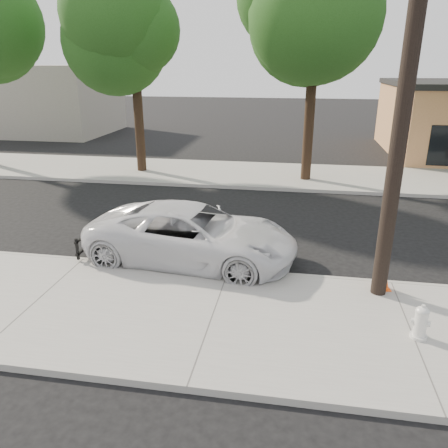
% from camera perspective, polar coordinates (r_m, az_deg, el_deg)
% --- Properties ---
extents(ground, '(120.00, 120.00, 0.00)m').
position_cam_1_polar(ground, '(13.25, 2.05, -2.57)').
color(ground, black).
rests_on(ground, ground).
extents(near_sidewalk, '(90.00, 4.40, 0.15)m').
position_cam_1_polar(near_sidewalk, '(9.44, -1.52, -12.18)').
color(near_sidewalk, gray).
rests_on(near_sidewalk, ground).
extents(far_sidewalk, '(90.00, 5.00, 0.15)m').
position_cam_1_polar(far_sidewalk, '(21.28, 5.13, 6.41)').
color(far_sidewalk, gray).
rests_on(far_sidewalk, ground).
extents(curb_near, '(90.00, 0.12, 0.16)m').
position_cam_1_polar(curb_near, '(11.33, 0.62, -6.29)').
color(curb_near, '#9E9B93').
rests_on(curb_near, ground).
extents(building_far, '(14.00, 8.00, 5.00)m').
position_cam_1_polar(building_far, '(38.77, -25.09, 14.53)').
color(building_far, gray).
rests_on(building_far, ground).
extents(utility_pole, '(1.40, 0.34, 9.00)m').
position_cam_1_polar(utility_pole, '(9.64, 22.70, 16.17)').
color(utility_pole, black).
rests_on(utility_pole, near_sidewalk).
extents(tree_b, '(4.34, 4.20, 8.45)m').
position_cam_1_polar(tree_b, '(21.50, -11.37, 22.59)').
color(tree_b, black).
rests_on(tree_b, far_sidewalk).
extents(tree_c, '(4.96, 4.80, 9.55)m').
position_cam_1_polar(tree_c, '(19.84, 12.62, 24.94)').
color(tree_c, black).
rests_on(tree_c, far_sidewalk).
extents(police_cruiser, '(5.89, 3.18, 1.57)m').
position_cam_1_polar(police_cruiser, '(11.83, -4.12, -1.39)').
color(police_cruiser, silver).
rests_on(police_cruiser, ground).
extents(fire_hydrant, '(0.36, 0.32, 0.67)m').
position_cam_1_polar(fire_hydrant, '(9.34, 24.29, -11.69)').
color(fire_hydrant, silver).
rests_on(fire_hydrant, near_sidewalk).
extents(traffic_cone, '(0.38, 0.38, 0.62)m').
position_cam_1_polar(traffic_cone, '(10.91, 20.16, -6.54)').
color(traffic_cone, '#FF530D').
rests_on(traffic_cone, near_sidewalk).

